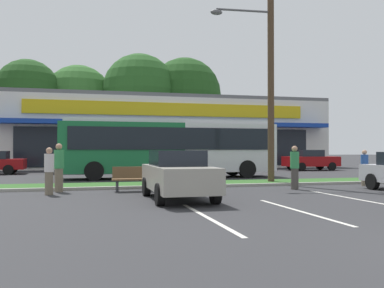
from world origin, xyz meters
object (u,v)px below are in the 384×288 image
car_4 (310,160)px  bus_stop_bench (133,178)px  car_3 (178,174)px  city_bus (170,147)px  pedestrian_by_pole (49,171)px  utility_pole (268,57)px  car_0 (167,162)px  pedestrian_mid (295,168)px  car_5 (84,161)px  pedestrian_far (365,168)px  pedestrian_near_bench (59,168)px

car_4 → bus_stop_bench: bearing=-138.5°
car_3 → city_bus: bearing=170.2°
pedestrian_by_pole → utility_pole: bearing=-71.7°
city_bus → pedestrian_by_pole: city_bus is taller
car_0 → car_3: car_3 is taller
car_3 → car_0: bearing=170.4°
car_4 → pedestrian_mid: 16.77m
car_4 → utility_pole: bearing=-127.3°
utility_pole → car_5: utility_pole is taller
car_5 → pedestrian_far: (11.99, -13.29, -0.03)m
utility_pole → pedestrian_by_pole: size_ratio=6.68×
car_3 → pedestrian_far: size_ratio=2.71×
utility_pole → pedestrian_by_pole: (-9.49, -2.56, -5.08)m
bus_stop_bench → pedestrian_near_bench: bearing=-9.6°
utility_pole → city_bus: size_ratio=0.92×
pedestrian_near_bench → bus_stop_bench: bearing=-173.1°
car_5 → pedestrian_near_bench: bearing=86.0°
car_3 → pedestrian_near_bench: (-3.82, 3.50, 0.12)m
car_0 → pedestrian_far: 15.22m
utility_pole → car_5: 14.93m
pedestrian_near_bench → pedestrian_far: (12.89, -0.47, -0.12)m
bus_stop_bench → car_3: size_ratio=0.37×
car_0 → car_5: 5.83m
bus_stop_bench → car_4: size_ratio=0.39×
bus_stop_bench → pedestrian_by_pole: (-3.02, -0.56, 0.33)m
car_0 → pedestrian_mid: 14.89m
car_0 → pedestrian_mid: pedestrian_mid is taller
utility_pole → car_0: size_ratio=2.43×
city_bus → pedestrian_far: bearing=-45.4°
pedestrian_by_pole → pedestrian_far: size_ratio=1.05×
utility_pole → city_bus: utility_pole is taller
car_4 → pedestrian_by_pole: 22.98m
car_4 → pedestrian_by_pole: bearing=-142.4°
city_bus → car_0: 6.78m
pedestrian_near_bench → pedestrian_by_pole: (-0.27, -1.03, -0.08)m
car_0 → car_5: car_5 is taller
bus_stop_bench → city_bus: bearing=-111.4°
pedestrian_by_pole → pedestrian_far: pedestrian_by_pole is taller
city_bus → bus_stop_bench: size_ratio=7.53×
car_5 → car_4: bearing=-179.5°
car_4 → pedestrian_near_bench: bearing=-144.1°
car_4 → city_bus: bearing=-153.5°
pedestrian_mid → utility_pole: bearing=-40.3°
city_bus → pedestrian_mid: 8.85m
bus_stop_bench → pedestrian_by_pole: size_ratio=0.96×
utility_pole → pedestrian_by_pole: 11.06m
bus_stop_bench → car_3: car_3 is taller
car_3 → pedestrian_by_pole: 4.77m
car_3 → car_5: bearing=-169.8°
utility_pole → car_4: size_ratio=2.70×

